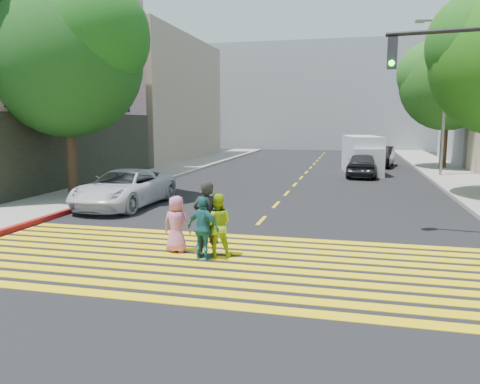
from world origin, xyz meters
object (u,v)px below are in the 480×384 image
at_px(pedestrian_man, 207,219).
at_px(pedestrian_extra, 203,228).
at_px(pedestrian_child, 177,224).
at_px(dark_car_parked, 381,157).
at_px(white_sedan, 124,188).
at_px(dark_car_near, 363,164).
at_px(tree_left, 68,53).
at_px(pedestrian_woman, 217,225).
at_px(silver_car, 358,151).
at_px(white_van, 363,156).
at_px(tree_right_far, 449,78).

bearing_deg(pedestrian_man, pedestrian_extra, 81.34).
bearing_deg(pedestrian_child, pedestrian_extra, 155.27).
bearing_deg(dark_car_parked, white_sedan, -110.54).
bearing_deg(pedestrian_extra, white_sedan, -31.12).
bearing_deg(pedestrian_extra, dark_car_near, -84.35).
height_order(tree_left, pedestrian_woman, tree_left).
xyz_separation_m(pedestrian_woman, dark_car_near, (3.71, 17.67, -0.05)).
bearing_deg(pedestrian_woman, white_sedan, -62.29).
bearing_deg(tree_left, pedestrian_extra, -41.51).
xyz_separation_m(silver_car, white_van, (0.15, -10.34, 0.38)).
xyz_separation_m(dark_car_parked, white_van, (-1.37, -4.93, 0.38)).
relative_size(pedestrian_extra, white_sedan, 0.30).
bearing_deg(pedestrian_man, tree_left, -46.59).
relative_size(pedestrian_child, pedestrian_extra, 0.95).
bearing_deg(dark_car_near, pedestrian_child, 79.14).
bearing_deg(tree_right_far, dark_car_parked, 162.64).
height_order(pedestrian_man, pedestrian_extra, pedestrian_man).
relative_size(white_sedan, dark_car_parked, 1.16).
relative_size(pedestrian_woman, white_sedan, 0.31).
xyz_separation_m(tree_right_far, silver_car, (-5.50, 6.66, -5.28)).
distance_m(tree_left, dark_car_parked, 22.59).
bearing_deg(pedestrian_child, pedestrian_man, 170.48).
distance_m(tree_right_far, pedestrian_man, 25.37).
bearing_deg(white_sedan, white_van, 58.96).
xyz_separation_m(tree_left, pedestrian_woman, (8.19, -6.73, -5.20)).
bearing_deg(pedestrian_man, white_van, -107.62).
bearing_deg(white_van, dark_car_near, -98.72).
relative_size(silver_car, dark_car_parked, 1.12).
bearing_deg(tree_left, pedestrian_woman, -39.41).
xyz_separation_m(pedestrian_child, pedestrian_extra, (0.84, -0.44, 0.04)).
relative_size(white_sedan, white_van, 0.99).
bearing_deg(pedestrian_woman, pedestrian_child, -22.80).
relative_size(pedestrian_extra, dark_car_parked, 0.34).
bearing_deg(pedestrian_child, white_sedan, -49.47).
bearing_deg(white_van, white_sedan, -132.20).
bearing_deg(pedestrian_woman, dark_car_near, -117.83).
distance_m(tree_right_far, pedestrian_woman, 25.26).
relative_size(pedestrian_child, dark_car_parked, 0.32).
xyz_separation_m(pedestrian_woman, pedestrian_extra, (-0.24, -0.31, -0.02)).
bearing_deg(pedestrian_man, dark_car_near, -108.67).
bearing_deg(tree_right_far, silver_car, 129.56).
xyz_separation_m(tree_right_far, pedestrian_child, (-10.13, -22.87, -5.28)).
xyz_separation_m(tree_left, silver_car, (11.75, 22.93, -5.26)).
distance_m(pedestrian_woman, white_sedan, 7.71).
relative_size(dark_car_near, dark_car_parked, 0.98).
bearing_deg(tree_right_far, pedestrian_man, -111.92).
relative_size(tree_right_far, silver_car, 1.80).
relative_size(pedestrian_extra, white_van, 0.29).
bearing_deg(white_van, tree_right_far, 25.65).
xyz_separation_m(pedestrian_extra, white_van, (3.94, 19.62, 0.35)).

